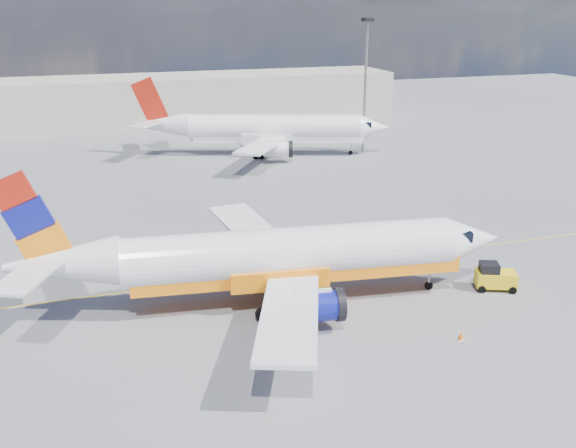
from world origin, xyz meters
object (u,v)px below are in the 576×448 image
object	(u,v)px
main_jet	(275,257)
traffic_cone	(461,336)
second_jet	(267,129)
gse_tug	(494,277)

from	to	relation	value
main_jet	traffic_cone	world-z (taller)	main_jet
second_jet	traffic_cone	bearing A→B (deg)	-74.81
main_jet	gse_tug	bearing A→B (deg)	-3.06
main_jet	traffic_cone	distance (m)	13.60
main_jet	traffic_cone	xyz separation A→B (m)	(9.79, -8.84, -3.31)
main_jet	second_jet	distance (m)	47.33
second_jet	gse_tug	bearing A→B (deg)	-67.35
main_jet	second_jet	world-z (taller)	second_jet
gse_tug	main_jet	bearing A→B (deg)	-167.49
second_jet	traffic_cone	size ratio (longest dim) A/B	61.95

